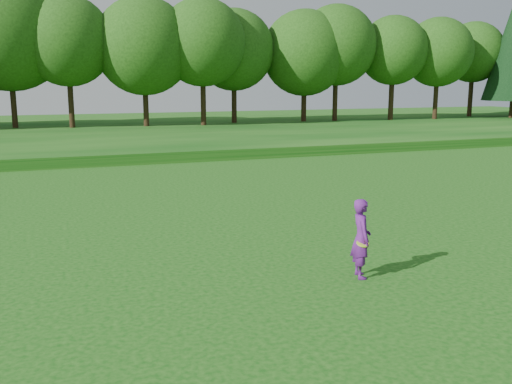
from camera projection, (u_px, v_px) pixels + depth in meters
name	position (u px, v px, depth m)	size (l,w,h in m)	color
ground	(307.00, 277.00, 12.89)	(140.00, 140.00, 0.00)	#0E480D
berm	(115.00, 135.00, 44.04)	(130.00, 30.00, 0.60)	#0E480D
walking_path	(148.00, 162.00, 31.24)	(130.00, 1.60, 0.04)	gray
treeline	(105.00, 34.00, 46.22)	(104.00, 7.00, 15.00)	#1A400E
woman	(361.00, 238.00, 12.73)	(0.58, 0.74, 1.80)	#611B7D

